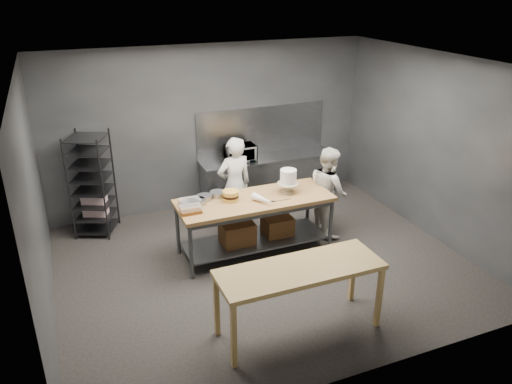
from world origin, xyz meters
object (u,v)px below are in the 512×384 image
(chef_behind, at_px, (235,185))
(frosted_cake_stand, at_px, (288,178))
(chef_right, at_px, (328,191))
(near_counter, at_px, (300,274))
(layer_cake, at_px, (231,196))
(microwave, at_px, (240,153))
(speed_rack, at_px, (92,185))
(work_table, at_px, (255,219))

(chef_behind, xyz_separation_m, frosted_cake_stand, (0.61, -0.80, 0.33))
(chef_behind, relative_size, chef_right, 1.10)
(near_counter, height_order, layer_cake, layer_cake)
(microwave, bearing_deg, chef_behind, -116.25)
(speed_rack, relative_size, microwave, 3.23)
(chef_behind, distance_m, frosted_cake_stand, 1.05)
(chef_right, xyz_separation_m, layer_cake, (-1.75, -0.09, 0.24))
(layer_cake, bearing_deg, work_table, -9.87)
(chef_behind, bearing_deg, layer_cake, 60.43)
(near_counter, distance_m, chef_right, 2.70)
(near_counter, distance_m, layer_cake, 2.08)
(chef_right, relative_size, layer_cake, 6.18)
(speed_rack, bearing_deg, microwave, 1.72)
(chef_behind, bearing_deg, microwave, -121.89)
(speed_rack, xyz_separation_m, microwave, (2.67, 0.08, 0.19))
(work_table, distance_m, microwave, 1.85)
(work_table, bearing_deg, chef_right, 6.30)
(microwave, height_order, layer_cake, microwave)
(chef_behind, distance_m, microwave, 1.05)
(work_table, xyz_separation_m, chef_behind, (-0.03, 0.82, 0.26))
(speed_rack, bearing_deg, chef_right, -22.53)
(microwave, distance_m, frosted_cake_stand, 1.73)
(microwave, relative_size, frosted_cake_stand, 1.43)
(near_counter, distance_m, speed_rack, 4.18)
(near_counter, bearing_deg, work_table, 83.23)
(work_table, bearing_deg, speed_rack, 143.55)
(frosted_cake_stand, bearing_deg, microwave, 95.09)
(near_counter, relative_size, speed_rack, 1.14)
(near_counter, height_order, chef_right, chef_right)
(work_table, distance_m, layer_cake, 0.57)
(work_table, bearing_deg, layer_cake, 170.13)
(frosted_cake_stand, bearing_deg, work_table, -177.81)
(work_table, height_order, near_counter, work_table)
(speed_rack, height_order, frosted_cake_stand, speed_rack)
(work_table, height_order, layer_cake, layer_cake)
(near_counter, relative_size, chef_right, 1.32)
(speed_rack, xyz_separation_m, chef_right, (3.63, -1.50, -0.10))
(microwave, bearing_deg, layer_cake, -115.21)
(chef_right, bearing_deg, frosted_cake_stand, 101.61)
(near_counter, height_order, frosted_cake_stand, frosted_cake_stand)
(near_counter, bearing_deg, chef_right, 53.10)
(chef_behind, distance_m, layer_cake, 0.84)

